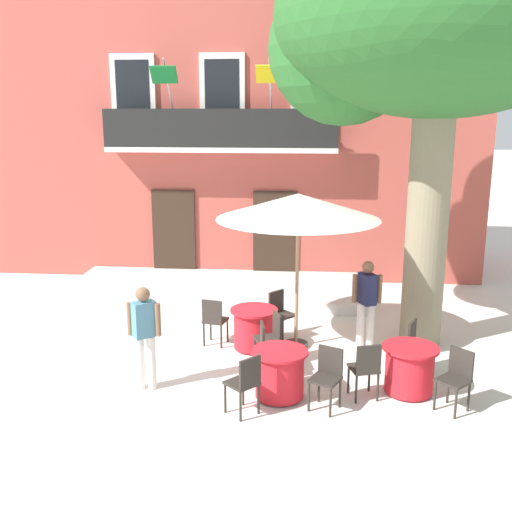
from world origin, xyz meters
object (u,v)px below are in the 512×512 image
(cafe_table_middle, at_px, (409,369))
(cafe_table_front, at_px, (280,373))
(cafe_chair_middle_0, at_px, (366,367))
(cafe_chair_middle_1, at_px, (456,375))
(pedestrian_mid_plaza, at_px, (367,300))
(cafe_chair_near_tree_0, at_px, (214,318))
(cafe_chair_near_tree_1, at_px, (271,335))
(cafe_chair_middle_2, at_px, (418,344))
(cafe_umbrella, at_px, (298,207))
(cafe_chair_front_1, at_px, (269,346))
(plane_tree, at_px, (435,27))
(cafe_chair_front_0, at_px, (327,374))
(cafe_chair_front_2, at_px, (245,381))
(cafe_chair_near_tree_2, at_px, (280,311))
(pedestrian_near_entrance, at_px, (145,332))
(cafe_table_near_tree, at_px, (254,328))

(cafe_table_middle, xyz_separation_m, cafe_table_front, (-1.98, -0.34, 0.00))
(cafe_table_middle, distance_m, cafe_chair_middle_0, 0.77)
(cafe_chair_middle_1, bearing_deg, pedestrian_mid_plaza, 117.08)
(cafe_chair_near_tree_0, height_order, cafe_chair_near_tree_1, same)
(pedestrian_mid_plaza, bearing_deg, cafe_chair_middle_2, -52.61)
(cafe_umbrella, bearing_deg, cafe_chair_near_tree_0, -176.80)
(cafe_chair_middle_0, bearing_deg, cafe_chair_middle_1, -8.02)
(cafe_chair_near_tree_0, xyz_separation_m, cafe_table_middle, (3.30, -1.62, -0.14))
(cafe_chair_near_tree_1, relative_size, cafe_chair_front_1, 1.00)
(plane_tree, height_order, cafe_chair_near_tree_0, plane_tree)
(cafe_chair_front_0, distance_m, cafe_chair_front_2, 1.21)
(cafe_umbrella, xyz_separation_m, pedestrian_mid_plaza, (1.26, 0.01, -1.67))
(cafe_chair_middle_2, xyz_separation_m, pedestrian_mid_plaza, (-0.77, 1.00, 0.41))
(cafe_table_middle, xyz_separation_m, cafe_chair_middle_2, (0.23, 0.72, 0.14))
(pedestrian_mid_plaza, bearing_deg, cafe_umbrella, -179.51)
(cafe_table_middle, bearing_deg, cafe_umbrella, 136.32)
(cafe_chair_near_tree_2, xyz_separation_m, cafe_chair_middle_1, (2.70, -2.63, 0.00))
(cafe_chair_near_tree_2, distance_m, cafe_chair_middle_1, 3.77)
(cafe_table_front, bearing_deg, cafe_chair_near_tree_2, 93.05)
(cafe_chair_near_tree_1, bearing_deg, pedestrian_near_entrance, -149.44)
(cafe_chair_near_tree_0, height_order, cafe_chair_middle_1, same)
(cafe_table_front, distance_m, cafe_chair_front_0, 0.77)
(plane_tree, relative_size, cafe_chair_near_tree_2, 8.20)
(cafe_chair_near_tree_1, relative_size, cafe_chair_middle_1, 1.00)
(cafe_chair_near_tree_1, distance_m, cafe_chair_middle_1, 3.09)
(pedestrian_near_entrance, bearing_deg, cafe_umbrella, 40.33)
(cafe_table_middle, xyz_separation_m, cafe_chair_middle_1, (0.59, -0.47, 0.14))
(cafe_chair_front_2, height_order, cafe_umbrella, cafe_umbrella)
(cafe_chair_front_0, bearing_deg, cafe_table_middle, 24.93)
(cafe_table_middle, distance_m, cafe_chair_front_2, 2.61)
(cafe_chair_middle_2, height_order, pedestrian_mid_plaza, pedestrian_mid_plaza)
(cafe_chair_near_tree_1, distance_m, cafe_chair_front_2, 1.83)
(cafe_chair_middle_2, xyz_separation_m, cafe_chair_front_2, (-2.67, -1.65, 0.00))
(plane_tree, bearing_deg, cafe_table_near_tree, -168.18)
(cafe_chair_middle_1, relative_size, cafe_umbrella, 0.31)
(cafe_chair_near_tree_0, relative_size, pedestrian_near_entrance, 0.55)
(cafe_chair_front_1, bearing_deg, cafe_table_near_tree, 106.98)
(cafe_chair_middle_1, bearing_deg, cafe_chair_front_0, -176.32)
(cafe_chair_near_tree_2, bearing_deg, pedestrian_near_entrance, -129.37)
(cafe_chair_near_tree_0, bearing_deg, cafe_table_middle, -26.20)
(cafe_chair_middle_0, distance_m, cafe_chair_middle_2, 1.37)
(cafe_table_near_tree, distance_m, cafe_chair_front_0, 2.49)
(cafe_chair_middle_2, bearing_deg, cafe_chair_front_0, -139.03)
(cafe_table_middle, distance_m, cafe_chair_middle_2, 0.77)
(cafe_table_front, bearing_deg, cafe_chair_middle_1, -3.02)
(cafe_chair_middle_0, height_order, cafe_chair_front_1, same)
(cafe_table_near_tree, bearing_deg, cafe_chair_near_tree_1, -61.40)
(cafe_chair_near_tree_0, height_order, cafe_table_front, cafe_chair_near_tree_0)
(cafe_chair_front_2, xyz_separation_m, pedestrian_near_entrance, (-1.64, 0.70, 0.41))
(cafe_chair_near_tree_1, bearing_deg, cafe_table_front, -80.27)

